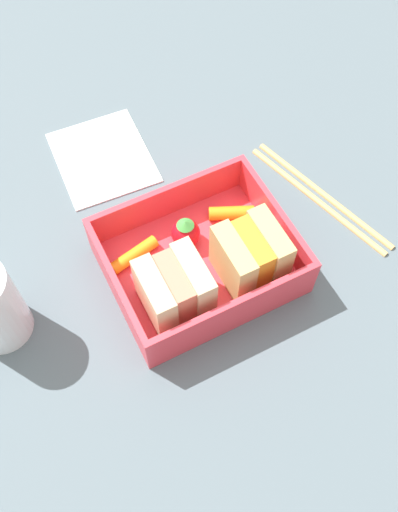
{
  "coord_description": "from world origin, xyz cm",
  "views": [
    {
      "loc": [
        12.8,
        25.11,
        51.19
      ],
      "look_at": [
        0.0,
        0.0,
        2.7
      ],
      "focal_mm": 40.0,
      "sensor_mm": 36.0,
      "label": 1
    }
  ],
  "objects_px": {
    "sandwich_left": "(250,255)",
    "strawberry_far_left": "(187,232)",
    "chopstick_pair": "(321,196)",
    "carrot_stick_left": "(231,213)",
    "sandwich_center_left": "(175,289)",
    "folded_napkin": "(103,157)",
    "carrot_stick_far_left": "(134,255)"
  },
  "relations": [
    {
      "from": "chopstick_pair",
      "to": "folded_napkin",
      "type": "height_order",
      "value": "chopstick_pair"
    },
    {
      "from": "sandwich_center_left",
      "to": "folded_napkin",
      "type": "xyz_separation_m",
      "value": [
        -0.01,
        -0.21,
        -0.04
      ]
    },
    {
      "from": "sandwich_left",
      "to": "sandwich_center_left",
      "type": "distance_m",
      "value": 0.08
    },
    {
      "from": "sandwich_left",
      "to": "strawberry_far_left",
      "type": "bearing_deg",
      "value": -56.36
    },
    {
      "from": "sandwich_left",
      "to": "strawberry_far_left",
      "type": "relative_size",
      "value": 1.7
    },
    {
      "from": "carrot_stick_left",
      "to": "folded_napkin",
      "type": "height_order",
      "value": "carrot_stick_left"
    },
    {
      "from": "carrot_stick_left",
      "to": "strawberry_far_left",
      "type": "xyz_separation_m",
      "value": [
        0.05,
        0.01,
        0.01
      ]
    },
    {
      "from": "sandwich_left",
      "to": "carrot_stick_far_left",
      "type": "distance_m",
      "value": 0.12
    },
    {
      "from": "strawberry_far_left",
      "to": "folded_napkin",
      "type": "distance_m",
      "value": 0.16
    },
    {
      "from": "sandwich_center_left",
      "to": "folded_napkin",
      "type": "relative_size",
      "value": 0.51
    },
    {
      "from": "carrot_stick_far_left",
      "to": "chopstick_pair",
      "type": "relative_size",
      "value": 0.28
    },
    {
      "from": "sandwich_left",
      "to": "carrot_stick_far_left",
      "type": "bearing_deg",
      "value": -34.08
    },
    {
      "from": "strawberry_far_left",
      "to": "sandwich_left",
      "type": "bearing_deg",
      "value": 123.64
    },
    {
      "from": "carrot_stick_left",
      "to": "folded_napkin",
      "type": "bearing_deg",
      "value": -58.82
    },
    {
      "from": "sandwich_left",
      "to": "sandwich_center_left",
      "type": "bearing_deg",
      "value": 0.0
    },
    {
      "from": "carrot_stick_far_left",
      "to": "folded_napkin",
      "type": "height_order",
      "value": "carrot_stick_far_left"
    },
    {
      "from": "sandwich_left",
      "to": "sandwich_center_left",
      "type": "relative_size",
      "value": 1.0
    },
    {
      "from": "carrot_stick_left",
      "to": "chopstick_pair",
      "type": "bearing_deg",
      "value": 171.72
    },
    {
      "from": "sandwich_left",
      "to": "carrot_stick_far_left",
      "type": "xyz_separation_m",
      "value": [
        0.1,
        -0.06,
        -0.02
      ]
    },
    {
      "from": "chopstick_pair",
      "to": "strawberry_far_left",
      "type": "bearing_deg",
      "value": -3.52
    },
    {
      "from": "carrot_stick_left",
      "to": "strawberry_far_left",
      "type": "distance_m",
      "value": 0.06
    },
    {
      "from": "sandwich_center_left",
      "to": "folded_napkin",
      "type": "height_order",
      "value": "sandwich_center_left"
    },
    {
      "from": "folded_napkin",
      "to": "chopstick_pair",
      "type": "bearing_deg",
      "value": 140.1
    },
    {
      "from": "sandwich_left",
      "to": "carrot_stick_left",
      "type": "xyz_separation_m",
      "value": [
        -0.02,
        -0.06,
        -0.02
      ]
    },
    {
      "from": "chopstick_pair",
      "to": "carrot_stick_left",
      "type": "bearing_deg",
      "value": -8.28
    },
    {
      "from": "sandwich_center_left",
      "to": "chopstick_pair",
      "type": "distance_m",
      "value": 0.21
    },
    {
      "from": "sandwich_center_left",
      "to": "carrot_stick_left",
      "type": "bearing_deg",
      "value": -146.24
    },
    {
      "from": "sandwich_center_left",
      "to": "chopstick_pair",
      "type": "height_order",
      "value": "sandwich_center_left"
    },
    {
      "from": "sandwich_center_left",
      "to": "strawberry_far_left",
      "type": "relative_size",
      "value": 1.7
    },
    {
      "from": "carrot_stick_far_left",
      "to": "chopstick_pair",
      "type": "bearing_deg",
      "value": 175.92
    },
    {
      "from": "sandwich_center_left",
      "to": "carrot_stick_left",
      "type": "height_order",
      "value": "sandwich_center_left"
    },
    {
      "from": "sandwich_left",
      "to": "chopstick_pair",
      "type": "xyz_separation_m",
      "value": [
        -0.12,
        -0.05,
        -0.04
      ]
    }
  ]
}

